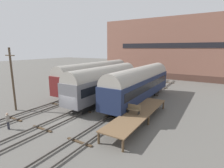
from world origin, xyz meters
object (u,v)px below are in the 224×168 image
Objects in this scene: person_worker at (8,119)px; train_car_navy at (140,83)px; train_car_grey at (105,81)px; utility_pole at (12,79)px; train_car_maroon at (96,75)px; bench at (134,109)px.

train_car_navy is at bearing 62.87° from person_worker.
train_car_grey reaches higher than train_car_navy.
train_car_navy is 16.59m from utility_pole.
train_car_navy is at bearing 22.20° from train_car_grey.
train_car_grey is at bearing -41.70° from train_car_maroon.
person_worker is 6.54m from utility_pole.
person_worker is at bearing -83.35° from train_car_maroon.
bench is at bearing 37.63° from person_worker.
utility_pole is (-4.64, 3.45, 3.06)m from person_worker.
utility_pole is at bearing 143.35° from person_worker.
train_car_grey is 0.88× the size of train_car_navy.
train_car_grey is (4.75, -4.23, -0.06)m from train_car_maroon.
train_car_navy reaches higher than person_worker.
utility_pole reaches higher than train_car_maroon.
train_car_grey is 8.94× the size of person_worker.
train_car_navy is 10.15× the size of person_worker.
train_car_navy is (9.50, -2.29, -0.08)m from train_car_maroon.
train_car_grey is 13.18m from person_worker.
utility_pole is at bearing -137.30° from train_car_navy.
person_worker is at bearing -117.13° from train_car_navy.
bench is 0.83× the size of person_worker.
bench is 15.18m from utility_pole.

